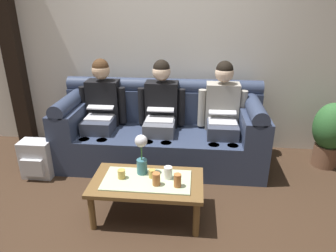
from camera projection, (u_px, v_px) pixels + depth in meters
The scene contains 16 objects.
ground_plane at pixel (146, 222), 2.76m from camera, with size 14.00×14.00×0.00m, color #382619.
back_wall_patterned at pixel (165, 34), 3.77m from camera, with size 6.00×0.12×2.90m, color silver.
timber_pillar at pixel (10, 34), 3.83m from camera, with size 0.20×0.20×2.90m, color black.
couch at pixel (161, 132), 3.69m from camera, with size 2.38×0.88×0.96m.
person_left at pixel (101, 108), 3.64m from camera, with size 0.56×0.67×1.22m.
person_middle at pixel (161, 110), 3.58m from camera, with size 0.56×0.67×1.22m.
person_right at pixel (222, 112), 3.51m from camera, with size 0.56×0.67×1.22m.
coffee_table at pixel (147, 185), 2.72m from camera, with size 0.99×0.55×0.38m.
flower_vase at pixel (142, 153), 2.72m from camera, with size 0.11×0.11×0.38m.
cup_near_left at pixel (122, 174), 2.71m from camera, with size 0.07×0.07×0.08m, color gold.
cup_near_right at pixel (152, 173), 2.72m from camera, with size 0.06×0.06×0.08m, color gold.
cup_far_center at pixel (168, 173), 2.70m from camera, with size 0.07×0.07×0.11m, color white.
cup_far_left at pixel (177, 180), 2.58m from camera, with size 0.06×0.06×0.12m, color #B26633.
cup_far_right at pixel (156, 179), 2.60m from camera, with size 0.07×0.07×0.11m, color #B26633.
backpack_left at pixel (37, 159), 3.39m from camera, with size 0.33×0.25×0.43m.
potted_plant at pixel (330, 132), 3.54m from camera, with size 0.40×0.40×0.78m.
Camera 1 is at (0.41, -2.19, 1.85)m, focal length 32.81 mm.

